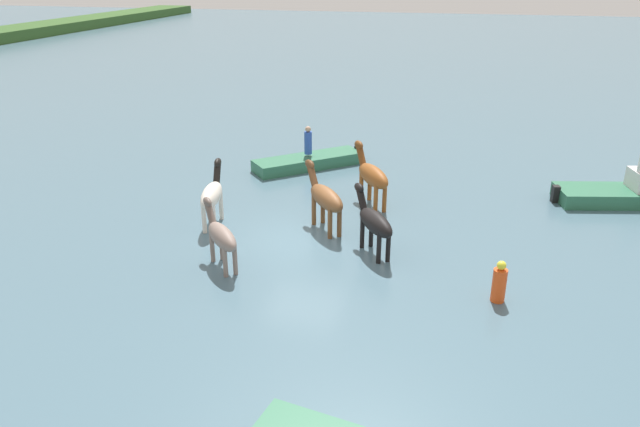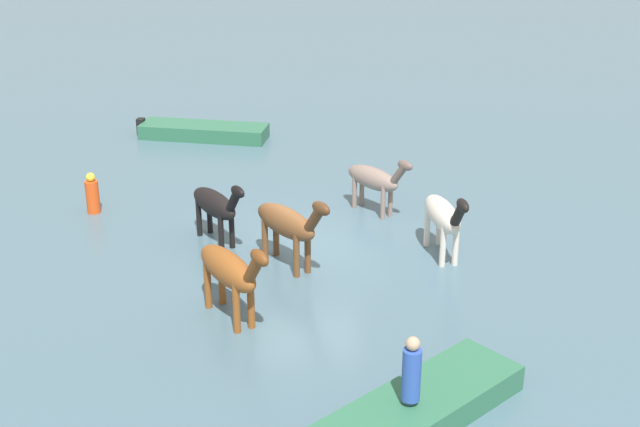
{
  "view_description": "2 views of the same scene",
  "coord_description": "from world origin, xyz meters",
  "views": [
    {
      "loc": [
        -16.58,
        -4.65,
        8.05
      ],
      "look_at": [
        0.07,
        -0.53,
        0.91
      ],
      "focal_mm": 33.78,
      "sensor_mm": 36.0,
      "label": 1
    },
    {
      "loc": [
        19.06,
        0.14,
        9.03
      ],
      "look_at": [
        -0.5,
        0.27,
        0.75
      ],
      "focal_mm": 48.08,
      "sensor_mm": 36.0,
      "label": 2
    }
  ],
  "objects": [
    {
      "name": "ground_plane",
      "position": [
        0.0,
        0.0,
        0.0
      ],
      "size": [
        191.8,
        191.8,
        0.0
      ],
      "primitive_type": "plane",
      "color": "#476675"
    },
    {
      "name": "horse_gray_outer",
      "position": [
        0.42,
        3.2,
        1.07
      ],
      "size": [
        2.51,
        0.94,
        1.94
      ],
      "rotation": [
        0.0,
        0.0,
        0.2
      ],
      "color": "silver",
      "rests_on": "ground_plane"
    },
    {
      "name": "horse_rear_stallion",
      "position": [
        3.39,
        -1.6,
        1.14
      ],
      "size": [
        2.43,
        1.83,
        2.07
      ],
      "rotation": [
        0.0,
        0.0,
        0.59
      ],
      "color": "brown",
      "rests_on": "ground_plane"
    },
    {
      "name": "horse_lead",
      "position": [
        -0.42,
        -2.3,
        1.02
      ],
      "size": [
        2.15,
        1.69,
        1.85
      ],
      "rotation": [
        0.0,
        0.0,
        0.62
      ],
      "color": "black",
      "rests_on": "ground_plane"
    },
    {
      "name": "horse_dark_mare",
      "position": [
        0.95,
        -0.48,
        1.12
      ],
      "size": [
        2.28,
        1.95,
        2.03
      ],
      "rotation": [
        0.0,
        0.0,
        0.68
      ],
      "color": "brown",
      "rests_on": "ground_plane"
    },
    {
      "name": "horse_dun_straggler",
      "position": [
        -2.32,
        1.75,
        0.97
      ],
      "size": [
        1.91,
        1.79,
        1.76
      ],
      "rotation": [
        0.0,
        0.0,
        0.74
      ],
      "color": "gray",
      "rests_on": "ground_plane"
    },
    {
      "name": "boat_skiff_near",
      "position": [
        7.09,
        1.69,
        0.17
      ],
      "size": [
        4.15,
        4.42,
        0.74
      ],
      "rotation": [
        0.0,
        0.0,
        2.3
      ],
      "color": "#2D6B4C",
      "rests_on": "ground_plane"
    },
    {
      "name": "person_spotter_bow",
      "position": [
        7.1,
        1.73,
        1.14
      ],
      "size": [
        0.32,
        0.32,
        1.19
      ],
      "color": "#2D51B2",
      "rests_on": "boat_skiff_near"
    },
    {
      "name": "buoy_channel_marker",
      "position": [
        -2.4,
        -5.85,
        0.51
      ],
      "size": [
        0.36,
        0.36,
        1.14
      ],
      "color": "#E54C19",
      "rests_on": "ground_plane"
    }
  ]
}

